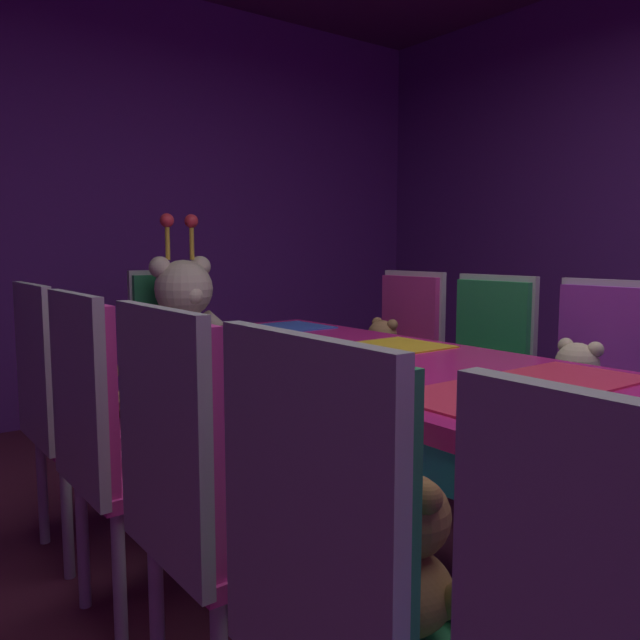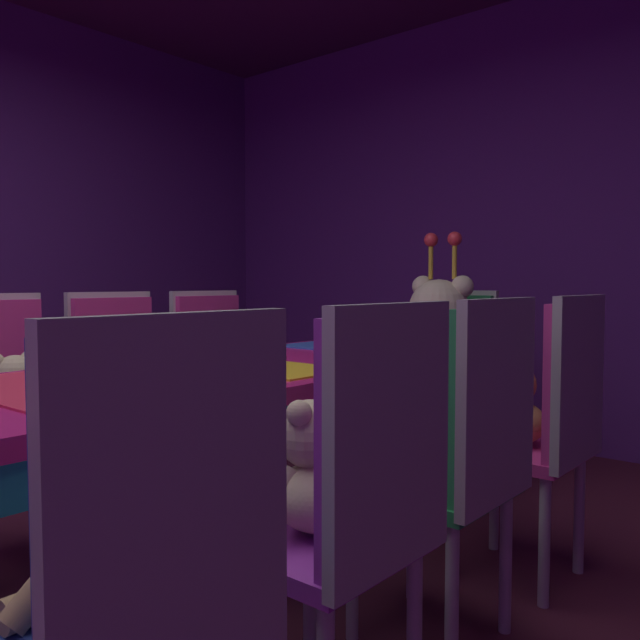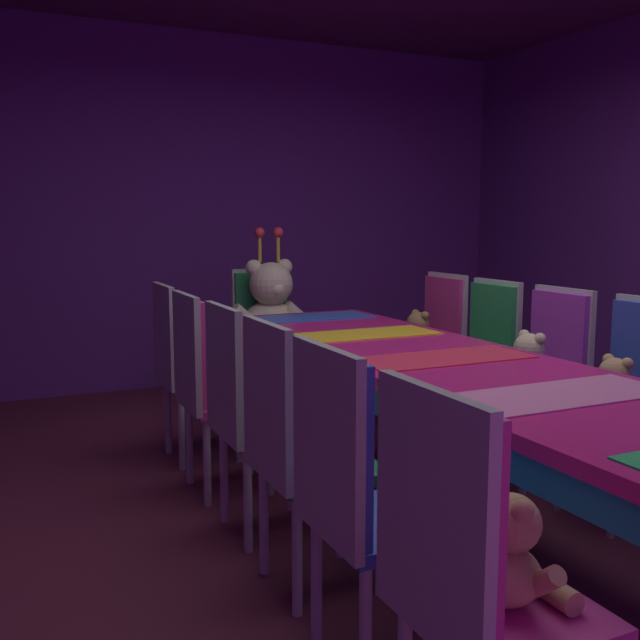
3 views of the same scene
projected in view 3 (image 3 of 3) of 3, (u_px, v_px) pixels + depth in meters
The scene contains 23 objects.
ground_plane at pixel (440, 523), 3.19m from camera, with size 7.90×7.90×0.00m, color #591E33.
wall_back at pixel (221, 211), 5.88m from camera, with size 5.20×0.12×2.80m, color #59267F.
banquet_table at pixel (443, 377), 3.10m from camera, with size 0.90×3.35×0.75m.
chair_left_0 at pixel (460, 559), 1.57m from camera, with size 0.42×0.41×0.98m.
teddy_left_0 at pixel (512, 556), 1.63m from camera, with size 0.22×0.29×0.27m.
chair_left_1 at pixel (351, 478), 2.06m from camera, with size 0.42×0.41×0.98m.
chair_left_2 at pixel (288, 431), 2.53m from camera, with size 0.42×0.41×0.98m.
teddy_left_2 at pixel (325, 430), 2.59m from camera, with size 0.23×0.30×0.28m.
chair_left_3 at pixel (242, 398), 2.99m from camera, with size 0.42×0.41×0.98m.
teddy_left_3 at pixel (275, 395), 3.05m from camera, with size 0.26×0.34×0.32m.
chair_left_4 at pixel (203, 374), 3.46m from camera, with size 0.42×0.41×0.98m.
teddy_left_4 at pixel (232, 376), 3.53m from camera, with size 0.22×0.28×0.26m.
chair_left_5 at pixel (179, 355), 3.95m from camera, with size 0.42×0.41×0.98m.
teddy_left_5 at pixel (205, 356), 4.01m from camera, with size 0.23×0.29×0.28m.
chair_right_2 at pixel (637, 385), 3.22m from camera, with size 0.42×0.41×0.98m.
teddy_right_2 at pixel (613, 392), 3.17m from camera, with size 0.23×0.30×0.28m.
chair_right_3 at pixel (550, 363), 3.71m from camera, with size 0.42×0.41×0.98m.
teddy_right_3 at pixel (527, 367), 3.65m from camera, with size 0.26×0.33×0.31m.
chair_right_4 at pixel (485, 348), 4.17m from camera, with size 0.42×0.41×0.98m.
chair_right_5 at pixel (436, 334), 4.67m from camera, with size 0.42×0.41×0.98m.
teddy_right_5 at pixel (417, 337), 4.61m from camera, with size 0.24×0.31×0.30m.
throne_chair at pixel (264, 324), 5.11m from camera, with size 0.41×0.42×0.98m.
king_teddy_bear at pixel (272, 309), 4.94m from camera, with size 0.64×0.49×0.82m.
Camera 3 is at (-1.75, -2.53, 1.33)m, focal length 40.54 mm.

